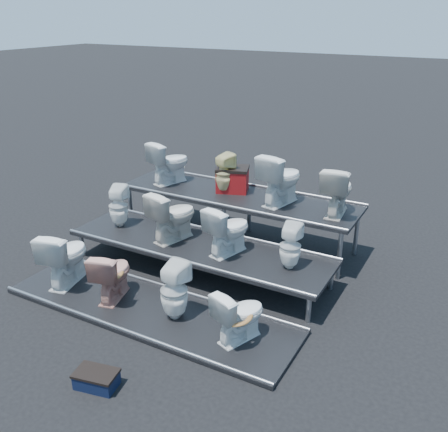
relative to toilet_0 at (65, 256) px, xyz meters
The scene contains 18 objects.
ground 2.03m from the toilet_0, 41.21° to the left, with size 80.00×80.00×0.00m, color black.
tier_front 1.55m from the toilet_0, ahead, with size 4.20×1.20×0.06m, color black.
tier_mid 1.99m from the toilet_0, 41.21° to the left, with size 4.20×1.20×0.46m, color black.
tier_back 2.99m from the toilet_0, 60.28° to the left, with size 4.20×1.20×0.86m, color black.
toilet_0 is the anchor object (origin of this frame).
toilet_1 0.88m from the toilet_0, ahead, with size 0.41×0.71×0.73m, color tan.
toilet_2 1.92m from the toilet_0, ahead, with size 0.36×0.37×0.79m, color white.
toilet_3 2.87m from the toilet_0, ahead, with size 0.38×0.67×0.69m, color white.
toilet_4 1.34m from the toilet_0, 92.48° to the left, with size 0.31×0.32×0.70m, color white.
toilet_5 1.70m from the toilet_0, 51.67° to the left, with size 0.45×0.79×0.80m, color beige.
toilet_6 2.41m from the toilet_0, 32.97° to the left, with size 0.42×0.73×0.75m, color white.
toilet_7 3.27m from the toilet_0, 23.55° to the left, with size 0.30×0.30×0.66m, color white.
toilet_8 2.71m from the toilet_0, 88.10° to the left, with size 0.43×0.76×0.77m, color white.
toilet_9 2.96m from the toilet_0, 64.89° to the left, with size 0.31×0.32×0.70m, color beige.
toilet_10 3.54m from the toilet_0, 48.88° to the left, with size 0.48×0.83×0.85m, color white.
toilet_11 4.20m from the toilet_0, 39.01° to the left, with size 0.43×0.76×0.78m, color beige.
red_crate 3.10m from the toilet_0, 64.61° to the left, with size 0.53×0.42×0.38m, color maroon.
step_stool 2.39m from the toilet_0, 37.89° to the right, with size 0.45×0.27×0.16m, color black.
Camera 1 is at (3.68, -5.86, 3.84)m, focal length 40.00 mm.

